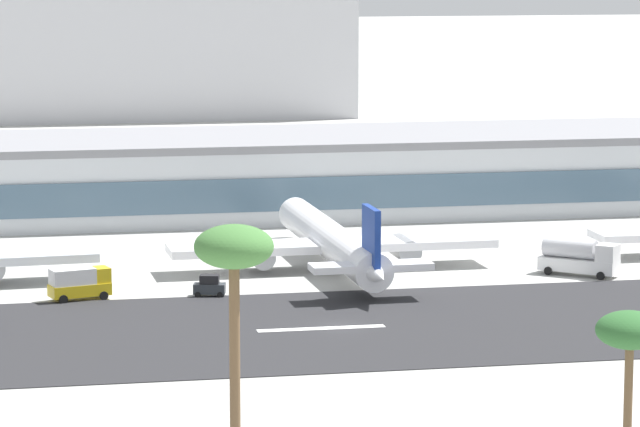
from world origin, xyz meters
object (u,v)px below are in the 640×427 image
at_px(terminal_building, 290,173).
at_px(palm_tree_1, 234,255).
at_px(service_box_truck_2, 80,282).
at_px(airliner_navy_tail_gate_1, 334,244).
at_px(service_baggage_tug_0, 210,286).
at_px(distant_hotel_block, 61,40).
at_px(palm_tree_0, 630,336).
at_px(service_fuel_truck_1, 579,257).

relative_size(terminal_building, palm_tree_1, 12.14).
distance_m(service_box_truck_2, palm_tree_1, 58.81).
height_order(airliner_navy_tail_gate_1, service_box_truck_2, airliner_navy_tail_gate_1).
bearing_deg(palm_tree_1, service_baggage_tug_0, 84.32).
xyz_separation_m(distant_hotel_block, airliner_navy_tail_gate_1, (20.72, -178.72, -12.99)).
bearing_deg(service_box_truck_2, airliner_navy_tail_gate_1, 5.50).
xyz_separation_m(service_box_truck_2, palm_tree_0, (30.45, -71.25, 8.99)).
xyz_separation_m(terminal_building, airliner_navy_tail_gate_1, (-2.78, -43.36, -2.17)).
height_order(service_box_truck_2, palm_tree_0, palm_tree_0).
bearing_deg(palm_tree_0, palm_tree_1, 148.30).
relative_size(terminal_building, palm_tree_0, 16.05).
bearing_deg(service_box_truck_2, service_fuel_truck_1, -11.91).
height_order(terminal_building, service_fuel_truck_1, terminal_building).
bearing_deg(palm_tree_0, distant_hotel_block, 95.05).
bearing_deg(service_baggage_tug_0, distant_hotel_block, -74.82).
bearing_deg(palm_tree_1, service_fuel_truck_1, 52.44).
distance_m(service_baggage_tug_0, service_fuel_truck_1, 40.63).
height_order(terminal_building, service_baggage_tug_0, terminal_building).
bearing_deg(airliner_navy_tail_gate_1, terminal_building, -4.86).
relative_size(airliner_navy_tail_gate_1, service_fuel_truck_1, 5.55).
bearing_deg(palm_tree_1, distant_hotel_block, 89.99).
relative_size(airliner_navy_tail_gate_1, service_baggage_tug_0, 12.99).
relative_size(distant_hotel_block, palm_tree_1, 7.26).
bearing_deg(terminal_building, distant_hotel_block, 99.85).
bearing_deg(service_fuel_truck_1, distant_hotel_block, 144.18).
height_order(terminal_building, service_box_truck_2, terminal_building).
bearing_deg(palm_tree_1, terminal_building, 78.00).
bearing_deg(distant_hotel_block, service_fuel_truck_1, -76.13).
xyz_separation_m(airliner_navy_tail_gate_1, palm_tree_0, (2.29, -81.78, 7.76)).
xyz_separation_m(airliner_navy_tail_gate_1, palm_tree_1, (-20.78, -67.54, 11.22)).
relative_size(terminal_building, distant_hotel_block, 1.67).
distance_m(service_baggage_tug_0, palm_tree_0, 73.36).
bearing_deg(palm_tree_1, service_box_truck_2, 97.37).
xyz_separation_m(palm_tree_0, palm_tree_1, (-23.07, 14.24, 3.46)).
height_order(distant_hotel_block, palm_tree_1, distant_hotel_block).
relative_size(service_fuel_truck_1, palm_tree_0, 0.66).
distance_m(terminal_building, service_baggage_tug_0, 57.59).
bearing_deg(distant_hotel_block, service_baggage_tug_0, -88.33).
xyz_separation_m(service_box_truck_2, palm_tree_1, (7.38, -57.00, 12.44)).
bearing_deg(service_box_truck_2, palm_tree_0, -81.87).
relative_size(airliner_navy_tail_gate_1, palm_tree_0, 3.66).
relative_size(terminal_building, service_fuel_truck_1, 24.31).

